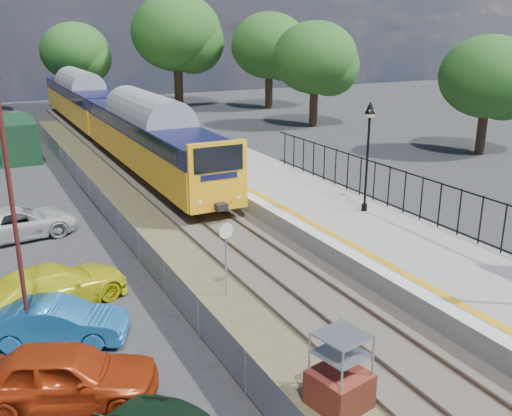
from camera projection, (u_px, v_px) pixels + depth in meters
ground at (342, 319)px, 17.05m from camera, size 120.00×120.00×0.00m
track_bed at (206, 223)px, 25.04m from camera, size 5.90×80.00×0.29m
platform at (316, 211)px, 25.52m from camera, size 5.00×70.00×0.90m
platform_edge at (276, 208)px, 24.50m from camera, size 0.90×70.00×0.01m
victorian_lamp_north at (369, 131)px, 23.13m from camera, size 0.44×0.44×4.60m
palisade_fence at (455, 210)px, 21.22m from camera, size 0.12×26.00×2.00m
wire_fence at (107, 210)px, 25.25m from camera, size 0.06×52.00×1.20m
tree_line at (87, 47)px, 51.33m from camera, size 56.80×43.80×11.88m
train at (107, 113)px, 41.55m from camera, size 2.82×40.83×3.51m
brick_plinth at (340, 373)px, 12.81m from camera, size 1.39×1.39×1.90m
speed_sign at (226, 248)px, 17.89m from camera, size 0.51×0.13×2.54m
carpark_lamp at (12, 203)px, 14.14m from camera, size 0.25×0.50×7.31m
car_red at (65, 375)px, 13.05m from camera, size 4.56×3.25×1.44m
car_blue at (58, 322)px, 15.60m from camera, size 3.90×2.69×1.22m
car_yellow at (53, 287)px, 17.57m from camera, size 4.99×3.02×1.35m
car_white at (18, 223)px, 23.41m from camera, size 4.87×2.65×1.30m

